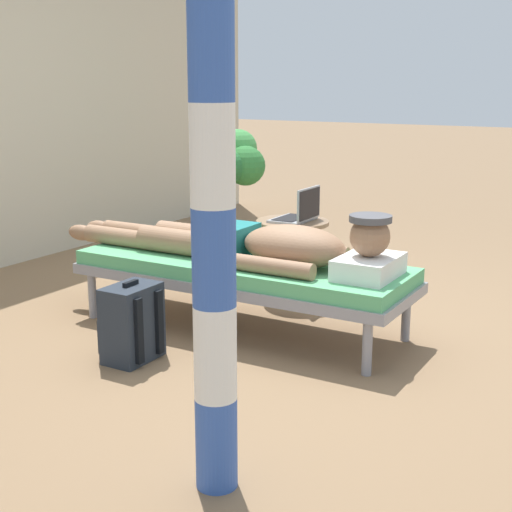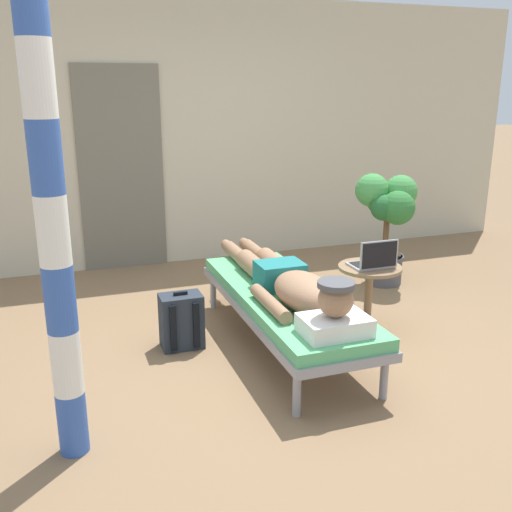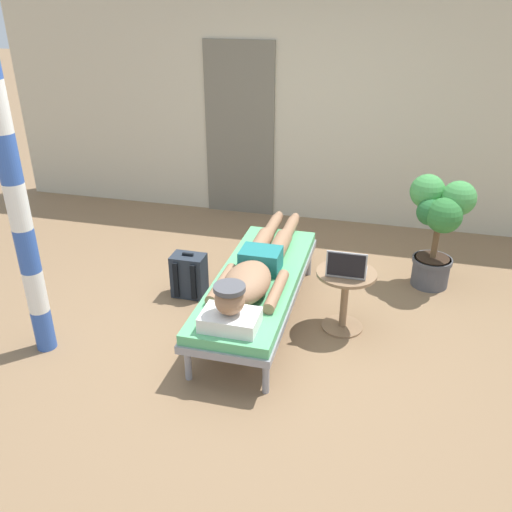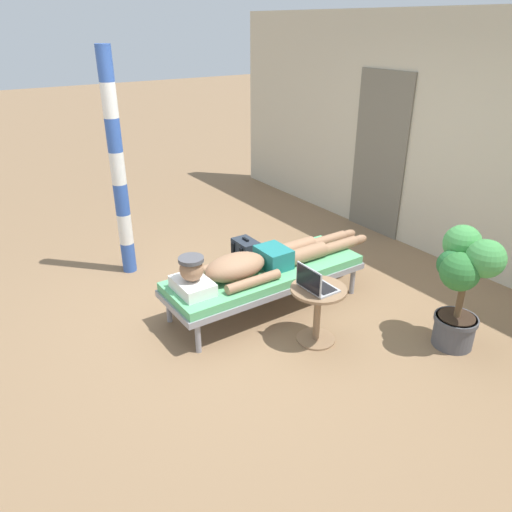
% 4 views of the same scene
% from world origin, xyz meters
% --- Properties ---
extents(ground_plane, '(40.00, 40.00, 0.00)m').
position_xyz_m(ground_plane, '(0.00, 0.00, 0.00)').
color(ground_plane, '#846647').
extents(house_wall_back, '(7.60, 0.20, 2.70)m').
position_xyz_m(house_wall_back, '(-0.02, 2.63, 1.35)').
color(house_wall_back, beige).
rests_on(house_wall_back, ground).
extents(house_door_panel, '(0.84, 0.03, 2.04)m').
position_xyz_m(house_door_panel, '(-0.84, 2.52, 1.02)').
color(house_door_panel, '#6D6759').
rests_on(house_door_panel, ground).
extents(lounge_chair, '(0.67, 1.99, 0.42)m').
position_xyz_m(lounge_chair, '(-0.02, 0.17, 0.35)').
color(lounge_chair, gray).
rests_on(lounge_chair, ground).
extents(person_reclining, '(0.53, 2.17, 0.33)m').
position_xyz_m(person_reclining, '(-0.02, 0.06, 0.52)').
color(person_reclining, white).
rests_on(person_reclining, lounge_chair).
extents(side_table, '(0.48, 0.48, 0.52)m').
position_xyz_m(side_table, '(0.70, 0.22, 0.36)').
color(side_table, '#8C6B4C').
rests_on(side_table, ground).
extents(laptop, '(0.31, 0.24, 0.23)m').
position_xyz_m(laptop, '(0.70, 0.16, 0.58)').
color(laptop, '#A5A8AD').
rests_on(laptop, side_table).
extents(backpack, '(0.30, 0.26, 0.42)m').
position_xyz_m(backpack, '(-0.72, 0.41, 0.20)').
color(backpack, '#262D38').
rests_on(backpack, ground).
extents(potted_plant, '(0.57, 0.57, 1.05)m').
position_xyz_m(potted_plant, '(1.42, 1.16, 0.67)').
color(potted_plant, '#4C4C51').
rests_on(potted_plant, ground).
extents(porch_post, '(0.15, 0.15, 2.37)m').
position_xyz_m(porch_post, '(-1.52, -0.64, 1.18)').
color(porch_post, '#3359B2').
rests_on(porch_post, ground).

